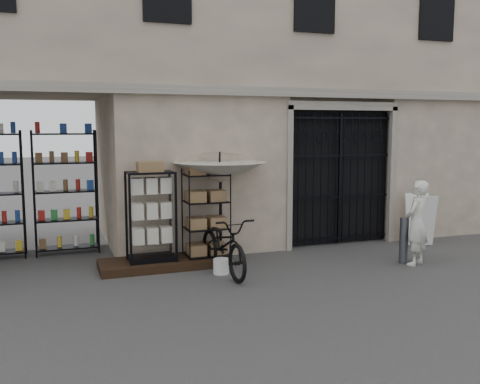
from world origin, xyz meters
name	(u,v)px	position (x,y,z in m)	size (l,w,h in m)	color
ground	(312,278)	(0.00, 0.00, 0.00)	(80.00, 80.00, 0.00)	black
main_building	(234,42)	(0.00, 4.00, 4.50)	(14.00, 4.00, 9.00)	tan
shop_recess	(30,184)	(-4.50, 2.80, 1.50)	(3.00, 1.70, 3.00)	black
shop_shelving	(29,194)	(-4.55, 3.30, 1.25)	(2.70, 0.50, 2.50)	black
iron_gate	(336,176)	(1.75, 2.28, 1.50)	(2.50, 0.21, 3.00)	black
step_platform	(155,264)	(-2.40, 1.55, 0.07)	(2.00, 0.90, 0.15)	black
display_cabinet	(151,221)	(-2.46, 1.52, 0.88)	(0.93, 0.73, 1.76)	black
wire_rack	(206,217)	(-1.41, 1.57, 0.87)	(0.87, 0.69, 1.79)	black
market_umbrella	(220,167)	(-1.09, 1.71, 1.81)	(1.91, 1.94, 2.51)	black
white_bucket	(221,266)	(-1.38, 0.78, 0.13)	(0.28, 0.28, 0.27)	silver
bicycle	(224,273)	(-1.33, 0.79, 0.00)	(0.68, 1.03, 1.96)	black
steel_bollard	(404,240)	(2.08, 0.29, 0.44)	(0.16, 0.16, 0.87)	#4C4F58
shopkeeper	(415,264)	(2.23, 0.13, 0.00)	(0.58, 1.58, 0.38)	silver
easel_sign	(420,220)	(3.38, 1.46, 0.57)	(0.69, 0.74, 1.09)	silver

